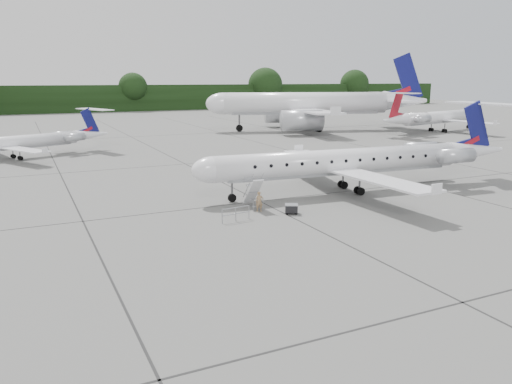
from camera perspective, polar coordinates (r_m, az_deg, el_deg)
name	(u,v)px	position (r m, az deg, el deg)	size (l,w,h in m)	color
ground	(370,214)	(38.11, 12.89, -2.51)	(320.00, 320.00, 0.00)	slate
treeline	(101,99)	(160.51, -17.35, 10.16)	(260.00, 4.00, 8.00)	black
main_regional_jet	(342,149)	(44.29, 9.78, 4.84)	(30.06, 21.64, 7.71)	white
airstair	(253,192)	(38.82, -0.32, -0.06)	(0.85, 2.36, 2.42)	white
passenger	(259,202)	(37.71, 0.38, -1.12)	(0.57, 0.37, 1.56)	#91734F
safety_railing	(236,214)	(35.28, -2.33, -2.58)	(2.20, 0.08, 1.00)	gray
baggage_cart	(291,209)	(37.33, 4.07, -1.90)	(0.91, 0.74, 0.79)	black
bg_narrowbody	(305,92)	(97.91, 5.67, 11.27)	(40.70, 29.30, 14.61)	white
bg_regional_left	(8,136)	(68.90, -26.52, 5.71)	(22.38, 16.12, 5.87)	white
bg_regional_right	(442,111)	(101.98, 20.52, 8.66)	(29.51, 21.25, 7.74)	white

